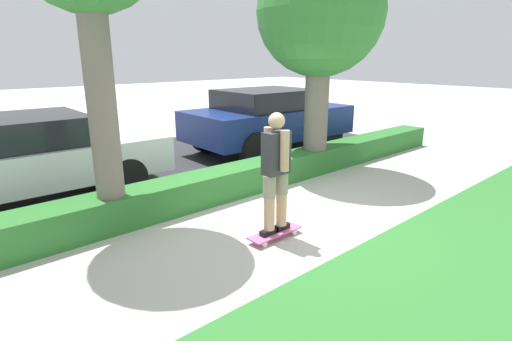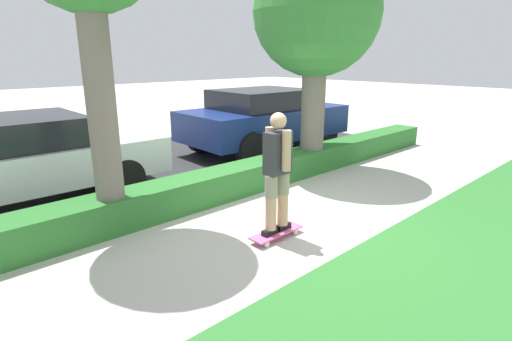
% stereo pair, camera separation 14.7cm
% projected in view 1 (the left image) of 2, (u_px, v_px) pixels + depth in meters
% --- Properties ---
extents(ground_plane, '(60.00, 60.00, 0.00)m').
position_uv_depth(ground_plane, '(295.00, 224.00, 5.70)').
color(ground_plane, '#BCB7AD').
extents(street_asphalt, '(12.80, 5.00, 0.01)m').
position_uv_depth(street_asphalt, '(154.00, 166.00, 8.71)').
color(street_asphalt, '#2D2D30').
rests_on(street_asphalt, ground_plane).
extents(hedge_row, '(12.80, 0.60, 0.48)m').
position_uv_depth(hedge_row, '(226.00, 182.00, 6.78)').
color(hedge_row, '#2D702D').
rests_on(hedge_row, ground_plane).
extents(skateboard, '(0.80, 0.24, 0.09)m').
position_uv_depth(skateboard, '(275.00, 233.00, 5.24)').
color(skateboard, '#DB5B93').
rests_on(skateboard, ground_plane).
extents(skater_person, '(0.48, 0.40, 1.57)m').
position_uv_depth(skater_person, '(276.00, 171.00, 5.00)').
color(skater_person, black).
rests_on(skater_person, skateboard).
extents(tree_mid, '(2.41, 2.41, 4.32)m').
position_uv_depth(tree_mid, '(320.00, 15.00, 7.44)').
color(tree_mid, '#70665B').
rests_on(tree_mid, ground_plane).
extents(parked_car_front, '(4.67, 2.08, 1.40)m').
position_uv_depth(parked_car_front, '(13.00, 158.00, 6.37)').
color(parked_car_front, silver).
rests_on(parked_car_front, ground_plane).
extents(parked_car_middle, '(4.22, 2.15, 1.53)m').
position_uv_depth(parked_car_middle, '(268.00, 118.00, 9.90)').
color(parked_car_middle, navy).
rests_on(parked_car_middle, ground_plane).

